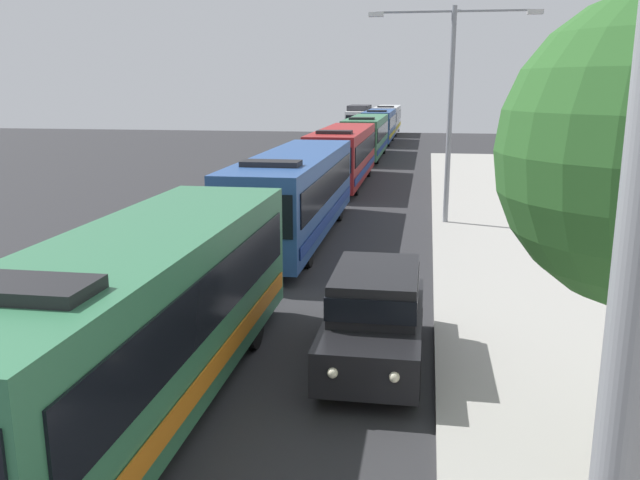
{
  "coord_description": "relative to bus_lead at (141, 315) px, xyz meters",
  "views": [
    {
      "loc": [
        3.3,
        1.72,
        5.42
      ],
      "look_at": [
        0.89,
        16.6,
        1.88
      ],
      "focal_mm": 37.15,
      "sensor_mm": 36.0,
      "label": 1
    }
  ],
  "objects": [
    {
      "name": "bus_rear",
      "position": [
        0.0,
        53.93,
        0.0
      ],
      "size": [
        2.58,
        10.93,
        3.21
      ],
      "color": "#284C8C",
      "rests_on": "ground_plane"
    },
    {
      "name": "bus_fourth_in_line",
      "position": [
        0.0,
        40.61,
        0.0
      ],
      "size": [
        2.58,
        12.23,
        3.21
      ],
      "color": "#33724C",
      "rests_on": "ground_plane"
    },
    {
      "name": "bus_middle",
      "position": [
        0.0,
        26.73,
        0.0
      ],
      "size": [
        2.58,
        12.11,
        3.21
      ],
      "color": "maroon",
      "rests_on": "ground_plane"
    },
    {
      "name": "white_suv",
      "position": [
        3.7,
        2.6,
        -0.66
      ],
      "size": [
        1.86,
        4.76,
        1.9
      ],
      "color": "black",
      "rests_on": "ground_plane"
    },
    {
      "name": "bus_second_in_line",
      "position": [
        0.0,
        13.14,
        0.0
      ],
      "size": [
        2.58,
        12.29,
        3.21
      ],
      "color": "#284C8C",
      "rests_on": "ground_plane"
    },
    {
      "name": "box_truck_oncoming",
      "position": [
        -3.3,
        66.82,
        0.01
      ],
      "size": [
        2.35,
        7.17,
        3.15
      ],
      "color": "white",
      "rests_on": "ground_plane"
    },
    {
      "name": "bus_tail_end",
      "position": [
        0.0,
        66.63,
        0.0
      ],
      "size": [
        2.58,
        11.93,
        3.21
      ],
      "color": "silver",
      "rests_on": "ground_plane"
    },
    {
      "name": "streetlamp_mid",
      "position": [
        5.4,
        16.26,
        3.47
      ],
      "size": [
        6.31,
        0.28,
        8.12
      ],
      "color": "gray",
      "rests_on": "sidewalk"
    },
    {
      "name": "bus_lead",
      "position": [
        0.0,
        0.0,
        0.0
      ],
      "size": [
        2.58,
        10.55,
        3.21
      ],
      "color": "#33724C",
      "rests_on": "ground_plane"
    }
  ]
}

